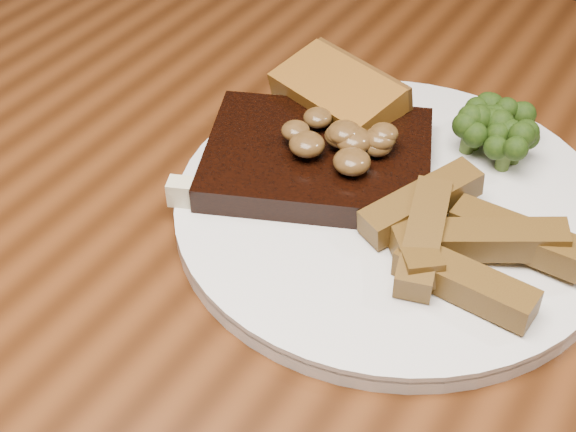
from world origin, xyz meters
name	(u,v)px	position (x,y,z in m)	size (l,w,h in m)	color
dining_table	(313,324)	(0.00, 0.00, 0.66)	(1.60, 0.90, 0.75)	#49240E
chair_far	(554,89)	(0.02, 0.63, 0.53)	(0.52, 0.52, 0.97)	black
plate	(392,210)	(0.03, 0.05, 0.76)	(0.31, 0.31, 0.01)	silver
steak	(318,160)	(-0.03, 0.05, 0.77)	(0.16, 0.13, 0.02)	black
steak_bone	(277,205)	(-0.03, 0.00, 0.77)	(0.16, 0.01, 0.02)	beige
mushroom_pile	(339,134)	(-0.02, 0.06, 0.80)	(0.08, 0.08, 0.03)	brown
garlic_bread	(336,113)	(-0.05, 0.11, 0.77)	(0.10, 0.06, 0.02)	#91641A
potato_wedges	(478,228)	(0.10, 0.05, 0.77)	(0.12, 0.12, 0.02)	brown
broccoli_cluster	(502,134)	(0.08, 0.14, 0.78)	(0.06, 0.06, 0.04)	#243A0D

